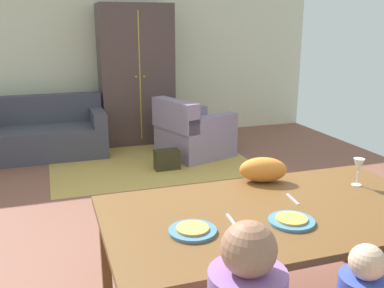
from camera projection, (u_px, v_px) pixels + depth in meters
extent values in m
cube|color=brown|center=(168.00, 216.00, 4.24)|extent=(6.80, 6.42, 0.02)
cube|color=beige|center=(112.00, 54.00, 6.86)|extent=(6.80, 0.10, 2.70)
cube|color=brown|center=(275.00, 213.00, 2.51)|extent=(1.97, 1.09, 0.04)
cube|color=brown|center=(106.00, 257.00, 2.77)|extent=(0.06, 0.06, 0.72)
cube|color=brown|center=(348.00, 218.00, 3.33)|extent=(0.06, 0.06, 0.72)
cylinder|color=teal|center=(193.00, 231.00, 2.23)|extent=(0.25, 0.25, 0.02)
cylinder|color=gold|center=(193.00, 228.00, 2.22)|extent=(0.17, 0.17, 0.01)
cylinder|color=teal|center=(291.00, 221.00, 2.34)|extent=(0.25, 0.25, 0.02)
cylinder|color=gold|center=(292.00, 219.00, 2.33)|extent=(0.17, 0.17, 0.01)
cylinder|color=silver|center=(356.00, 185.00, 2.88)|extent=(0.06, 0.06, 0.01)
cylinder|color=silver|center=(357.00, 178.00, 2.87)|extent=(0.01, 0.01, 0.09)
cone|color=silver|center=(359.00, 165.00, 2.85)|extent=(0.07, 0.07, 0.09)
cube|color=silver|center=(231.00, 220.00, 2.37)|extent=(0.03, 0.15, 0.01)
cube|color=silver|center=(293.00, 199.00, 2.65)|extent=(0.03, 0.17, 0.01)
sphere|color=#9E6A50|center=(249.00, 249.00, 1.58)|extent=(0.21, 0.21, 0.21)
sphere|color=beige|center=(367.00, 262.00, 1.78)|extent=(0.15, 0.15, 0.15)
ellipsoid|color=orange|center=(263.00, 170.00, 2.93)|extent=(0.35, 0.25, 0.17)
cube|color=#B59244|center=(151.00, 163.00, 5.80)|extent=(2.60, 1.80, 0.01)
cube|color=#403F4B|center=(42.00, 142.00, 6.06)|extent=(1.75, 0.84, 0.42)
cube|color=#403F4B|center=(39.00, 109.00, 6.26)|extent=(1.75, 0.20, 0.40)
cube|color=#403F4B|center=(98.00, 117.00, 6.22)|extent=(0.18, 0.84, 0.20)
cube|color=gray|center=(195.00, 140.00, 6.14)|extent=(1.07, 1.07, 0.42)
cube|color=gray|center=(175.00, 115.00, 5.83)|extent=(0.46, 0.87, 0.40)
cube|color=gray|center=(210.00, 123.00, 5.80)|extent=(0.85, 0.44, 0.20)
cube|color=gray|center=(181.00, 115.00, 6.32)|extent=(0.85, 0.44, 0.20)
cube|color=#4A3734|center=(136.00, 75.00, 6.68)|extent=(1.10, 0.56, 2.10)
cube|color=gold|center=(140.00, 77.00, 6.42)|extent=(0.02, 0.01, 1.89)
sphere|color=gold|center=(136.00, 77.00, 6.39)|extent=(0.04, 0.04, 0.04)
sphere|color=gold|center=(144.00, 77.00, 6.43)|extent=(0.04, 0.04, 0.04)
cube|color=#2D2A19|center=(167.00, 160.00, 5.54)|extent=(0.32, 0.16, 0.26)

